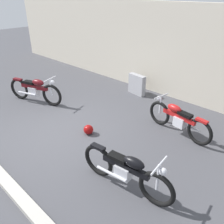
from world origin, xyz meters
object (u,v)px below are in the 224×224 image
(helmet, at_px, (88,130))
(motorcycle_red, at_px, (178,119))
(motorcycle_black, at_px, (126,171))
(stone_marker, at_px, (137,85))
(motorcycle_maroon, at_px, (35,90))

(helmet, relative_size, motorcycle_red, 0.13)
(helmet, bearing_deg, motorcycle_red, 44.95)
(helmet, height_order, motorcycle_black, motorcycle_black)
(stone_marker, height_order, helmet, stone_marker)
(stone_marker, distance_m, motorcycle_maroon, 3.69)
(motorcycle_maroon, height_order, motorcycle_red, motorcycle_maroon)
(motorcycle_red, height_order, motorcycle_black, motorcycle_black)
(motorcycle_maroon, distance_m, motorcycle_black, 5.05)
(helmet, height_order, motorcycle_red, motorcycle_red)
(motorcycle_black, bearing_deg, motorcycle_red, 90.19)
(helmet, xyz_separation_m, motorcycle_maroon, (-2.90, 0.11, 0.34))
(stone_marker, distance_m, motorcycle_black, 4.89)
(motorcycle_red, xyz_separation_m, motorcycle_black, (0.33, -2.55, 0.01))
(stone_marker, xyz_separation_m, motorcycle_red, (2.54, -1.41, 0.06))
(motorcycle_maroon, bearing_deg, motorcycle_black, -30.16)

